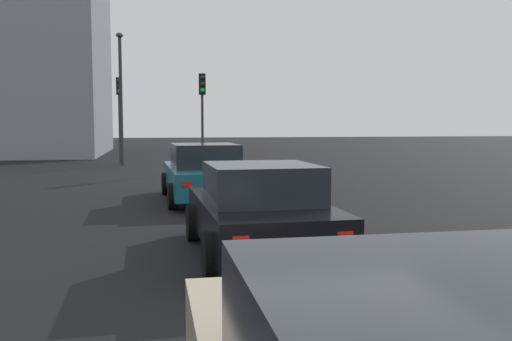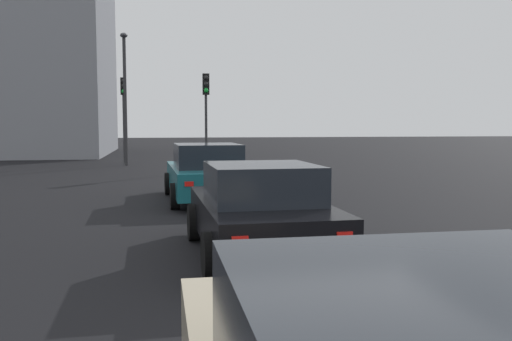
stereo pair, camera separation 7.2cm
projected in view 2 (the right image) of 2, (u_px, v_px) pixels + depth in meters
The scene contains 6 objects.
car_teal_lead at pixel (207, 173), 14.41m from camera, with size 4.68×2.22×1.53m.
car_black_second at pixel (260, 211), 8.37m from camera, with size 4.07×2.11×1.44m.
traffic_light_near_left at pixel (124, 102), 28.37m from camera, with size 0.32×0.30×4.50m.
traffic_light_near_right at pixel (206, 101), 23.16m from camera, with size 0.32×0.28×4.21m.
street_lamp_kerbside at pixel (125, 87), 26.49m from camera, with size 0.56×0.36×6.51m.
building_facade_left at pixel (30, 53), 36.78m from camera, with size 14.06×10.31×13.76m, color gray.
Camera 2 is at (-4.12, 1.29, 2.04)m, focal length 37.75 mm.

